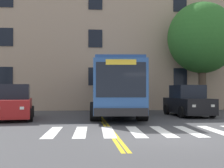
{
  "coord_description": "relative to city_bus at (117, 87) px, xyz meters",
  "views": [
    {
      "loc": [
        -3.12,
        -9.88,
        1.56
      ],
      "look_at": [
        -1.31,
        8.19,
        1.94
      ],
      "focal_mm": 50.0,
      "sensor_mm": 36.0,
      "label": 1
    }
  ],
  "objects": [
    {
      "name": "ground_plane",
      "position": [
        0.93,
        -9.16,
        -1.77
      ],
      "size": [
        120.0,
        120.0,
        0.0
      ],
      "primitive_type": "plane",
      "color": "#424244"
    },
    {
      "name": "crosswalk",
      "position": [
        1.45,
        -7.38,
        -1.76
      ],
      "size": [
        9.95,
        3.72,
        0.01
      ],
      "color": "white",
      "rests_on": "ground"
    },
    {
      "name": "lane_line_yellow_inner",
      "position": [
        -1.13,
        6.62,
        -1.76
      ],
      "size": [
        0.12,
        36.0,
        0.01
      ],
      "primitive_type": "cube",
      "color": "gold",
      "rests_on": "ground"
    },
    {
      "name": "lane_line_yellow_outer",
      "position": [
        -0.97,
        6.62,
        -1.76
      ],
      "size": [
        0.12,
        36.0,
        0.01
      ],
      "primitive_type": "cube",
      "color": "gold",
      "rests_on": "ground"
    },
    {
      "name": "city_bus",
      "position": [
        0.0,
        0.0,
        0.0
      ],
      "size": [
        3.44,
        10.81,
        3.21
      ],
      "color": "#2D5699",
      "rests_on": "ground"
    },
    {
      "name": "car_red_near_lane",
      "position": [
        -5.8,
        -1.75,
        -0.91
      ],
      "size": [
        2.5,
        4.66,
        1.89
      ],
      "color": "#AD1E1E",
      "rests_on": "ground"
    },
    {
      "name": "car_black_far_lane",
      "position": [
        4.34,
        -0.48,
        -0.91
      ],
      "size": [
        2.21,
        4.42,
        1.89
      ],
      "color": "black",
      "rests_on": "ground"
    },
    {
      "name": "street_tree_curbside_large",
      "position": [
        6.94,
        3.65,
        3.76
      ],
      "size": [
        5.45,
        4.85,
        8.25
      ],
      "color": "#4C3D2D",
      "rests_on": "ground"
    },
    {
      "name": "building_facade",
      "position": [
        -1.06,
        9.54,
        3.58
      ],
      "size": [
        34.3,
        8.44,
        10.68
      ],
      "color": "tan",
      "rests_on": "ground"
    }
  ]
}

